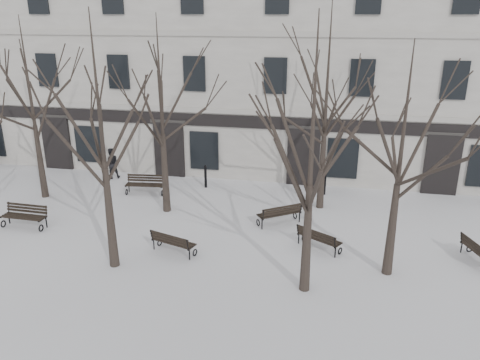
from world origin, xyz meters
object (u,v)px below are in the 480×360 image
(tree_2, at_px, (313,128))
(tree_3, at_px, (403,136))
(bench_0, at_px, (25,215))
(bench_2, at_px, (318,238))
(bench_1, at_px, (173,242))
(bench_3, at_px, (145,184))
(tree_1, at_px, (100,115))
(bench_4, at_px, (280,213))
(bench_5, at_px, (479,251))

(tree_2, bearing_deg, tree_3, 29.98)
(bench_0, bearing_deg, bench_2, 3.45)
(bench_1, bearing_deg, tree_3, -161.26)
(bench_2, xyz_separation_m, bench_3, (-8.38, 4.09, 0.04))
(bench_0, height_order, bench_3, bench_0)
(tree_1, bearing_deg, tree_3, 8.20)
(bench_3, bearing_deg, bench_0, -133.20)
(bench_2, xyz_separation_m, bench_4, (-1.64, 1.87, 0.04))
(tree_3, height_order, bench_3, tree_3)
(tree_2, height_order, tree_3, tree_2)
(tree_3, xyz_separation_m, bench_0, (-14.07, 0.85, -4.21))
(tree_3, relative_size, bench_2, 4.39)
(bench_3, height_order, bench_5, bench_3)
(bench_1, bearing_deg, bench_2, -147.56)
(tree_2, distance_m, bench_4, 6.72)
(tree_1, relative_size, tree_2, 1.01)
(bench_3, bearing_deg, tree_3, -32.59)
(bench_2, bearing_deg, bench_4, -17.74)
(bench_4, bearing_deg, bench_2, 96.42)
(bench_3, bearing_deg, tree_2, -46.48)
(tree_2, bearing_deg, bench_4, 106.07)
(bench_3, bearing_deg, bench_2, -32.24)
(bench_4, bearing_deg, tree_3, 107.32)
(tree_1, relative_size, bench_3, 4.47)
(tree_2, bearing_deg, bench_0, 168.25)
(bench_0, bearing_deg, tree_2, -10.09)
(tree_2, xyz_separation_m, bench_1, (-4.82, 1.41, -4.75))
(tree_1, distance_m, bench_2, 8.71)
(bench_3, distance_m, bench_5, 14.42)
(bench_1, relative_size, bench_3, 0.94)
(bench_1, xyz_separation_m, bench_3, (-3.25, 5.42, 0.04))
(bench_0, relative_size, bench_2, 1.08)
(bench_4, bearing_deg, tree_2, 71.28)
(bench_3, xyz_separation_m, bench_5, (13.85, -4.03, -0.04))
(bench_0, height_order, bench_2, bench_0)
(bench_3, relative_size, bench_5, 1.07)
(bench_0, distance_m, bench_4, 10.34)
(bench_0, height_order, bench_1, bench_0)
(tree_2, relative_size, tree_3, 1.10)
(tree_1, xyz_separation_m, bench_3, (-1.55, 6.63, -4.74))
(tree_1, bearing_deg, bench_3, 103.17)
(tree_2, bearing_deg, tree_1, 178.20)
(tree_3, xyz_separation_m, bench_1, (-7.46, -0.11, -4.25))
(bench_0, distance_m, bench_5, 17.22)
(bench_2, bearing_deg, tree_1, 51.46)
(tree_1, distance_m, tree_3, 9.27)
(tree_2, xyz_separation_m, bench_5, (5.78, 2.81, -4.75))
(bench_4, bearing_deg, bench_5, 130.98)
(bench_2, distance_m, bench_4, 2.48)
(bench_0, distance_m, bench_2, 11.74)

